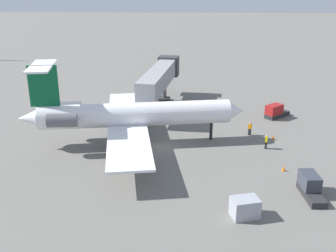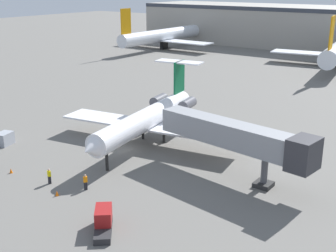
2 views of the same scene
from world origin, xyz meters
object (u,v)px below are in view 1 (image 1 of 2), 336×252
object	(u,v)px
baggage_tug_lead	(276,112)
ground_crew_marshaller	(266,142)
baggage_tug_trailing	(310,186)
traffic_cone_mid	(284,168)
jet_bridge	(161,76)
cargo_container_uld	(245,208)
traffic_cone_near	(273,137)
regional_jet	(129,114)
ground_crew_loader	(250,129)

from	to	relation	value
baggage_tug_lead	ground_crew_marshaller	bearing A→B (deg)	163.05
ground_crew_marshaller	baggage_tug_trailing	xyz separation A→B (m)	(-10.35, -1.98, -0.02)
ground_crew_marshaller	traffic_cone_mid	xyz separation A→B (m)	(-5.67, -0.75, -0.58)
jet_bridge	ground_crew_marshaller	distance (m)	20.80
baggage_tug_lead	cargo_container_uld	world-z (taller)	baggage_tug_lead
traffic_cone_near	traffic_cone_mid	world-z (taller)	same
jet_bridge	ground_crew_marshaller	xyz separation A→B (m)	(-15.77, -13.01, -3.83)
ground_crew_marshaller	traffic_cone_near	world-z (taller)	ground_crew_marshaller
jet_bridge	traffic_cone_mid	distance (m)	25.85
regional_jet	traffic_cone_mid	xyz separation A→B (m)	(-6.62, -16.58, -3.32)
baggage_tug_lead	traffic_cone_mid	bearing A→B (deg)	171.07
jet_bridge	ground_crew_marshaller	size ratio (longest dim) A/B	11.18
baggage_tug_trailing	traffic_cone_near	xyz separation A→B (m)	(13.18, 0.54, -0.56)
ground_crew_marshaller	baggage_tug_lead	world-z (taller)	baggage_tug_lead
ground_crew_loader	traffic_cone_mid	world-z (taller)	ground_crew_loader
traffic_cone_near	ground_crew_loader	bearing A→B (deg)	63.50
ground_crew_loader	baggage_tug_trailing	xyz separation A→B (m)	(-14.51, -3.20, -0.02)
jet_bridge	baggage_tug_lead	world-z (taller)	jet_bridge
regional_jet	ground_crew_marshaller	bearing A→B (deg)	-93.44
ground_crew_marshaller	baggage_tug_lead	xyz separation A→B (m)	(11.12, -3.39, -0.02)
jet_bridge	ground_crew_loader	distance (m)	16.98
cargo_container_uld	traffic_cone_mid	xyz separation A→B (m)	(8.45, -5.11, -0.55)
baggage_tug_trailing	ground_crew_marshaller	bearing A→B (deg)	10.82
regional_jet	baggage_tug_lead	bearing A→B (deg)	-62.11
ground_crew_marshaller	jet_bridge	bearing A→B (deg)	39.52
ground_crew_loader	baggage_tug_lead	distance (m)	8.36
ground_crew_loader	traffic_cone_near	size ratio (longest dim) A/B	3.07
ground_crew_loader	cargo_container_uld	xyz separation A→B (m)	(-18.27, 3.13, -0.03)
regional_jet	baggage_tug_lead	xyz separation A→B (m)	(10.17, -19.22, -2.76)
regional_jet	baggage_tug_lead	distance (m)	21.92
baggage_tug_trailing	cargo_container_uld	size ratio (longest dim) A/B	1.62
ground_crew_loader	cargo_container_uld	size ratio (longest dim) A/B	0.67
baggage_tug_lead	cargo_container_uld	xyz separation A→B (m)	(-25.24, 7.75, -0.01)
cargo_container_uld	jet_bridge	bearing A→B (deg)	16.14
traffic_cone_mid	jet_bridge	bearing A→B (deg)	32.70
ground_crew_marshaller	traffic_cone_near	size ratio (longest dim) A/B	3.07
ground_crew_marshaller	cargo_container_uld	xyz separation A→B (m)	(-14.12, 4.36, -0.03)
ground_crew_loader	traffic_cone_near	xyz separation A→B (m)	(-1.33, -2.67, -0.58)
ground_crew_marshaller	traffic_cone_near	bearing A→B (deg)	-27.03
ground_crew_marshaller	traffic_cone_near	distance (m)	3.23
regional_jet	jet_bridge	size ratio (longest dim) A/B	1.39
regional_jet	traffic_cone_near	bearing A→B (deg)	-83.80
baggage_tug_trailing	traffic_cone_near	size ratio (longest dim) A/B	7.43
ground_crew_loader	traffic_cone_mid	bearing A→B (deg)	-168.62
regional_jet	cargo_container_uld	xyz separation A→B (m)	(-15.07, -11.47, -2.77)
jet_bridge	baggage_tug_trailing	bearing A→B (deg)	-150.15
ground_crew_loader	baggage_tug_trailing	bearing A→B (deg)	-167.55
baggage_tug_lead	traffic_cone_near	world-z (taller)	baggage_tug_lead
baggage_tug_lead	traffic_cone_near	xyz separation A→B (m)	(-8.30, 1.95, -0.56)
jet_bridge	cargo_container_uld	distance (m)	31.35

